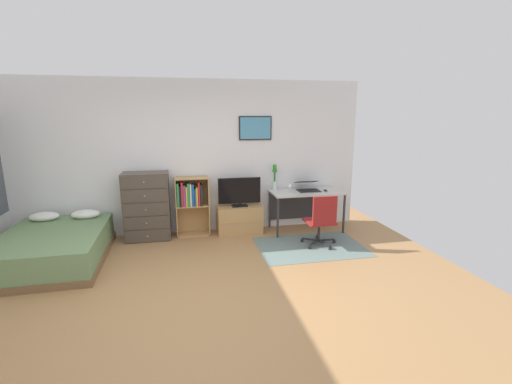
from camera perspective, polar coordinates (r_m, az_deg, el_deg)
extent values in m
plane|color=#A87A4C|center=(4.42, -8.53, -16.17)|extent=(7.20, 7.20, 0.00)
cube|color=white|center=(6.36, -10.20, 5.45)|extent=(6.12, 0.06, 2.70)
cube|color=black|center=(6.40, -0.11, 10.29)|extent=(0.59, 0.02, 0.42)
cube|color=#4C93B7|center=(6.38, -0.08, 10.29)|extent=(0.55, 0.01, 0.38)
cube|color=slate|center=(5.86, 8.82, -8.72)|extent=(1.70, 1.20, 0.01)
cube|color=brown|center=(5.98, -29.75, -9.39)|extent=(1.44, 1.94, 0.10)
cube|color=#6B8C5B|center=(5.90, -29.99, -7.35)|extent=(1.40, 1.90, 0.35)
ellipsoid|color=white|center=(6.57, -31.05, -3.42)|extent=(0.45, 0.29, 0.14)
ellipsoid|color=white|center=(6.40, -25.84, -3.24)|extent=(0.45, 0.29, 0.14)
cube|color=#4C4238|center=(6.26, -17.22, -2.21)|extent=(0.75, 0.42, 1.16)
cube|color=#493F35|center=(6.19, -17.13, -6.82)|extent=(0.71, 0.01, 0.21)
sphere|color=#A59E8C|center=(6.17, -17.14, -6.87)|extent=(0.03, 0.03, 0.03)
cube|color=#493F35|center=(6.12, -17.26, -4.79)|extent=(0.71, 0.01, 0.21)
sphere|color=#A59E8C|center=(6.10, -17.28, -4.84)|extent=(0.03, 0.03, 0.03)
cube|color=#493F35|center=(6.06, -17.40, -2.72)|extent=(0.71, 0.01, 0.21)
sphere|color=#A59E8C|center=(6.04, -17.42, -2.76)|extent=(0.03, 0.03, 0.03)
cube|color=#493F35|center=(6.00, -17.55, -0.61)|extent=(0.71, 0.01, 0.21)
sphere|color=#A59E8C|center=(5.99, -17.56, -0.64)|extent=(0.03, 0.03, 0.03)
cube|color=#493F35|center=(5.96, -17.69, 1.54)|extent=(0.71, 0.01, 0.21)
sphere|color=#A59E8C|center=(5.94, -17.71, 1.51)|extent=(0.03, 0.03, 0.03)
cube|color=tan|center=(6.31, -12.73, -2.43)|extent=(0.02, 0.30, 1.04)
cube|color=tan|center=(6.32, -7.68, -2.20)|extent=(0.02, 0.30, 1.04)
cube|color=tan|center=(6.45, -10.03, -6.69)|extent=(0.58, 0.30, 0.02)
cube|color=tan|center=(6.30, -10.21, -2.13)|extent=(0.54, 0.30, 0.02)
cube|color=tan|center=(6.20, -10.38, 2.24)|extent=(0.54, 0.30, 0.02)
cube|color=tan|center=(6.45, -10.24, -1.99)|extent=(0.58, 0.01, 1.04)
cube|color=#2D8C4C|center=(6.22, -12.51, -0.43)|extent=(0.03, 0.22, 0.40)
cube|color=black|center=(6.21, -12.19, -0.65)|extent=(0.02, 0.19, 0.36)
cube|color=red|center=(6.22, -11.87, -0.29)|extent=(0.03, 0.22, 0.43)
cube|color=#8C388C|center=(6.20, -11.51, -0.59)|extent=(0.03, 0.17, 0.37)
cube|color=gold|center=(6.23, -11.18, -0.63)|extent=(0.02, 0.22, 0.34)
cube|color=#2D8C4C|center=(6.23, -10.87, -0.37)|extent=(0.04, 0.23, 0.40)
cube|color=white|center=(6.22, -10.51, -0.42)|extent=(0.03, 0.21, 0.39)
cube|color=#1E519E|center=(6.22, -10.17, -0.43)|extent=(0.04, 0.20, 0.38)
cube|color=#1E519E|center=(6.23, -9.82, -0.77)|extent=(0.03, 0.22, 0.30)
cube|color=gold|center=(6.22, -9.55, -0.66)|extent=(0.03, 0.20, 0.33)
cube|color=red|center=(6.21, -9.23, -0.26)|extent=(0.03, 0.19, 0.41)
cube|color=black|center=(6.21, -8.87, -0.45)|extent=(0.04, 0.18, 0.37)
cube|color=tan|center=(6.40, -2.67, -4.41)|extent=(0.80, 0.40, 0.50)
cube|color=tan|center=(6.21, -2.38, -4.95)|extent=(0.80, 0.01, 0.02)
cube|color=black|center=(6.31, -2.67, -2.23)|extent=(0.28, 0.16, 0.02)
cube|color=black|center=(6.30, -2.67, -1.92)|extent=(0.06, 0.04, 0.05)
cube|color=black|center=(6.25, -2.69, 0.23)|extent=(0.76, 0.02, 0.46)
cube|color=black|center=(6.23, -2.68, 0.20)|extent=(0.73, 0.01, 0.43)
cube|color=silver|center=(6.46, 8.16, 0.00)|extent=(1.29, 0.65, 0.03)
cube|color=#2D2D30|center=(6.10, 3.54, -4.24)|extent=(0.03, 0.03, 0.71)
cube|color=#2D2D30|center=(6.52, 14.03, -3.49)|extent=(0.03, 0.03, 0.71)
cube|color=#2D2D30|center=(6.65, 2.21, -2.81)|extent=(0.03, 0.03, 0.71)
cube|color=#2D2D30|center=(7.03, 11.97, -2.21)|extent=(0.03, 0.03, 0.71)
cube|color=#2D2D30|center=(6.82, 7.19, -2.18)|extent=(1.23, 0.02, 0.50)
cylinder|color=#232326|center=(6.09, 12.52, -7.84)|extent=(0.05, 0.05, 0.05)
cube|color=#232326|center=(6.02, 11.32, -7.62)|extent=(0.28, 0.03, 0.02)
cylinder|color=#232326|center=(6.24, 9.86, -7.20)|extent=(0.05, 0.05, 0.05)
cube|color=#232326|center=(6.09, 9.97, -7.29)|extent=(0.11, 0.28, 0.02)
cylinder|color=#232326|center=(6.04, 7.46, -7.79)|extent=(0.05, 0.05, 0.05)
cube|color=#232326|center=(5.99, 8.76, -7.59)|extent=(0.25, 0.19, 0.02)
cylinder|color=#232326|center=(5.75, 8.58, -8.88)|extent=(0.05, 0.05, 0.05)
cube|color=#232326|center=(5.85, 9.35, -8.12)|extent=(0.24, 0.19, 0.02)
cylinder|color=#232326|center=(5.78, 11.88, -8.91)|extent=(0.05, 0.05, 0.05)
cube|color=#232326|center=(5.87, 10.97, -8.14)|extent=(0.12, 0.27, 0.02)
cylinder|color=#232326|center=(5.91, 10.14, -6.25)|extent=(0.04, 0.04, 0.30)
cube|color=maroon|center=(5.86, 10.20, -4.72)|extent=(0.45, 0.45, 0.03)
cube|color=maroon|center=(5.62, 11.07, -2.96)|extent=(0.40, 0.04, 0.45)
cube|color=black|center=(6.48, 8.53, 0.22)|extent=(0.40, 0.28, 0.01)
cube|color=black|center=(6.47, 8.55, 0.28)|extent=(0.38, 0.25, 0.00)
cube|color=black|center=(6.61, 8.09, 1.63)|extent=(0.40, 0.26, 0.08)
cube|color=#234C5B|center=(6.60, 8.11, 1.63)|extent=(0.38, 0.24, 0.06)
ellipsoid|color=#262628|center=(6.51, 11.18, 0.28)|extent=(0.06, 0.10, 0.03)
cylinder|color=silver|center=(6.51, 3.01, 1.06)|extent=(0.09, 0.09, 0.16)
cylinder|color=#3D8438|center=(6.48, 3.12, 2.11)|extent=(0.01, 0.01, 0.31)
sphere|color=#308B2C|center=(6.46, 3.13, 3.45)|extent=(0.07, 0.07, 0.07)
cylinder|color=#3D8438|center=(6.50, 3.00, 2.51)|extent=(0.01, 0.01, 0.39)
sphere|color=#308B2C|center=(6.46, 3.02, 4.21)|extent=(0.07, 0.07, 0.07)
cylinder|color=#3D8438|center=(6.48, 2.93, 2.12)|extent=(0.01, 0.01, 0.31)
sphere|color=#308B2C|center=(6.46, 2.94, 3.46)|extent=(0.07, 0.07, 0.07)
cylinder|color=#3D8438|center=(6.46, 3.03, 2.32)|extent=(0.01, 0.01, 0.36)
sphere|color=#308B2C|center=(6.43, 3.05, 3.90)|extent=(0.07, 0.07, 0.07)
cylinder|color=silver|center=(6.30, 5.53, -0.07)|extent=(0.06, 0.06, 0.01)
cylinder|color=silver|center=(6.29, 5.54, 0.40)|extent=(0.01, 0.01, 0.10)
cone|color=silver|center=(6.27, 5.56, 1.18)|extent=(0.07, 0.07, 0.07)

